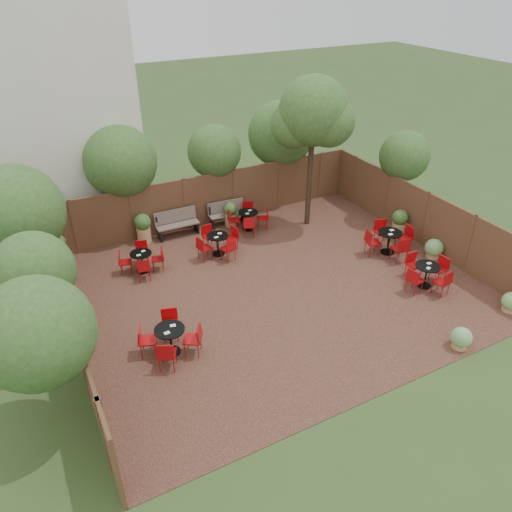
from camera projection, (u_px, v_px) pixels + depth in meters
ground at (275, 288)px, 15.21m from camera, size 80.00×80.00×0.00m
courtyard_paving at (275, 287)px, 15.21m from camera, size 12.00×10.00×0.02m
fence_back at (210, 199)px, 18.47m from camera, size 12.00×0.08×2.00m
fence_left at (69, 318)px, 12.31m from camera, size 0.08×10.00×2.00m
fence_right at (424, 219)px, 17.07m from camera, size 0.08×10.00×2.00m
neighbour_building at (57, 116)px, 17.40m from camera, size 5.00×4.00×8.00m
overhang_foliage at (166, 182)px, 15.44m from camera, size 15.47×10.75×2.69m
courtyard_tree at (313, 116)px, 16.74m from camera, size 2.63×2.53×5.54m
park_bench_left at (177, 223)px, 17.84m from camera, size 1.58×0.54×0.97m
park_bench_right at (227, 212)px, 18.66m from camera, size 1.48×0.58×0.90m
bistro_tables at (277, 259)px, 15.78m from camera, size 10.00×7.45×0.93m
planters at (213, 227)px, 17.41m from camera, size 11.86×4.52×1.09m
low_shrubs at (462, 286)px, 14.72m from camera, size 3.32×4.30×0.67m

